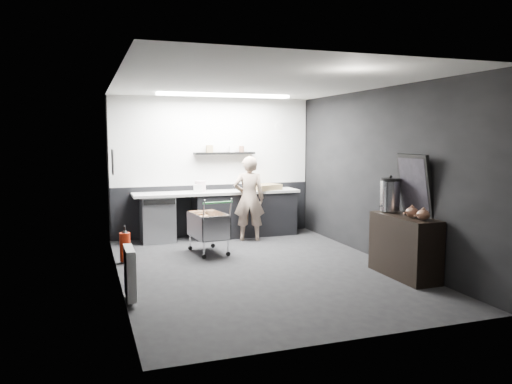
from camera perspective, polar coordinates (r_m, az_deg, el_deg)
name	(u,v)px	position (r m, az deg, el deg)	size (l,w,h in m)	color
floor	(259,268)	(7.48, 0.38, -8.73)	(5.50, 5.50, 0.00)	black
ceiling	(259,83)	(7.26, 0.40, 12.32)	(5.50, 5.50, 0.00)	silver
wall_back	(213,167)	(9.87, -4.93, 2.88)	(5.50, 5.50, 0.00)	black
wall_front	(357,201)	(4.75, 11.48, -1.01)	(5.50, 5.50, 0.00)	black
wall_left	(117,182)	(6.84, -15.61, 1.12)	(5.50, 5.50, 0.00)	black
wall_right	(378,174)	(8.13, 13.82, 1.97)	(5.50, 5.50, 0.00)	black
kitchen_wall_panel	(213,141)	(9.83, -4.93, 5.79)	(3.95, 0.02, 1.70)	silver
dado_panel	(214,210)	(9.94, -4.86, -2.02)	(3.95, 0.02, 1.00)	black
floating_shelf	(224,153)	(9.78, -3.62, 4.45)	(1.20, 0.22, 0.04)	black
wall_clock	(280,126)	(10.26, 2.74, 7.50)	(0.20, 0.20, 0.03)	white
poster	(113,162)	(8.13, -16.08, 3.32)	(0.02, 0.30, 0.40)	white
poster_red_band	(113,157)	(8.12, -16.06, 3.81)	(0.01, 0.22, 0.10)	red
radiator	(130,273)	(6.14, -14.24, -8.93)	(0.10, 0.50, 0.60)	white
ceiling_strip	(225,95)	(9.01, -3.59, 10.96)	(2.40, 0.20, 0.04)	white
prep_counter	(224,214)	(9.68, -3.63, -2.49)	(3.20, 0.61, 0.90)	black
person	(249,199)	(9.31, -0.80, -0.75)	(0.58, 0.38, 1.58)	beige
shopping_cart	(208,227)	(8.38, -5.48, -4.04)	(0.59, 0.90, 0.92)	silver
sideboard	(404,238)	(7.27, 16.57, -5.03)	(0.49, 1.14, 1.71)	black
fire_extinguisher	(125,246)	(8.00, -14.74, -5.97)	(0.17, 0.17, 0.55)	#AF220B
cardboard_box	(265,187)	(9.82, 1.08, 0.57)	(0.54, 0.41, 0.11)	olive
pink_tub	(200,186)	(9.50, -6.39, 0.64)	(0.21, 0.21, 0.21)	beige
white_container	(198,188)	(9.45, -6.61, 0.41)	(0.16, 0.13, 0.15)	white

